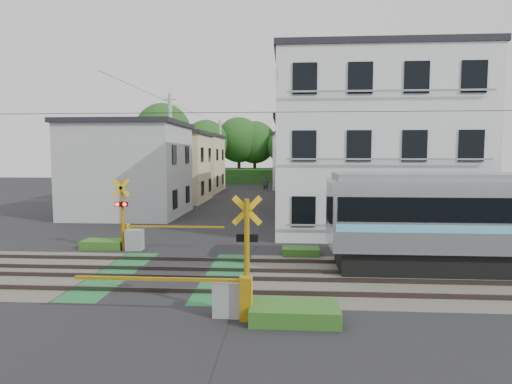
# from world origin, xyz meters

# --- Properties ---
(ground) EXTENTS (120.00, 120.00, 0.00)m
(ground) POSITION_xyz_m (0.00, 0.00, 0.00)
(ground) COLOR black
(track_bed) EXTENTS (120.00, 120.00, 0.14)m
(track_bed) POSITION_xyz_m (0.00, 0.00, 0.04)
(track_bed) COLOR #47423A
(track_bed) RESTS_ON ground
(crossing_signal_near) EXTENTS (4.74, 0.65, 3.09)m
(crossing_signal_near) POSITION_xyz_m (2.59, -3.65, 0.71)
(crossing_signal_near) COLOR yellow
(crossing_signal_near) RESTS_ON ground
(crossing_signal_far) EXTENTS (4.74, 0.65, 3.09)m
(crossing_signal_far) POSITION_xyz_m (-2.59, 3.65, 0.71)
(crossing_signal_far) COLOR yellow
(crossing_signal_far) RESTS_ON ground
(apartment_block) EXTENTS (10.20, 8.36, 9.30)m
(apartment_block) POSITION_xyz_m (8.50, 9.49, 4.66)
(apartment_block) COLOR silver
(apartment_block) RESTS_ON ground
(houses_row) EXTENTS (22.07, 31.35, 6.80)m
(houses_row) POSITION_xyz_m (0.25, 25.92, 3.24)
(houses_row) COLOR #A7A9AC
(houses_row) RESTS_ON ground
(tree_hill) EXTENTS (40.00, 10.81, 11.82)m
(tree_hill) POSITION_xyz_m (0.42, 49.43, 5.59)
(tree_hill) COLOR #1F4A18
(tree_hill) RESTS_ON ground
(catenary) EXTENTS (60.00, 5.04, 7.00)m
(catenary) POSITION_xyz_m (6.00, 0.03, 3.70)
(catenary) COLOR #2D2D33
(catenary) RESTS_ON ground
(utility_poles) EXTENTS (7.90, 42.00, 8.00)m
(utility_poles) POSITION_xyz_m (-1.05, 23.01, 4.08)
(utility_poles) COLOR #A5A5A0
(utility_poles) RESTS_ON ground
(pedestrian) EXTENTS (0.69, 0.49, 1.75)m
(pedestrian) POSITION_xyz_m (1.73, 33.97, 0.88)
(pedestrian) COLOR #2A2E35
(pedestrian) RESTS_ON ground
(weed_patches) EXTENTS (10.25, 8.80, 0.40)m
(weed_patches) POSITION_xyz_m (1.76, -0.09, 0.18)
(weed_patches) COLOR #2D5E1E
(weed_patches) RESTS_ON ground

